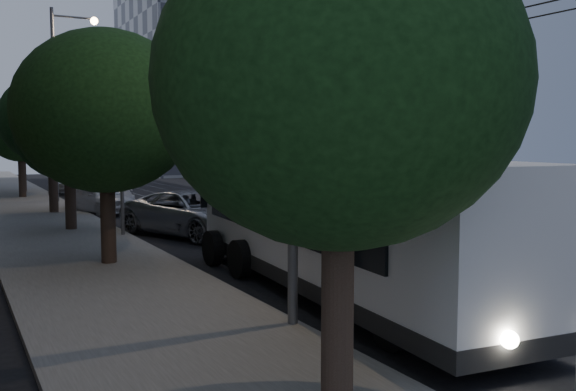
# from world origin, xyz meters

# --- Properties ---
(ground) EXTENTS (120.00, 120.00, 0.00)m
(ground) POSITION_xyz_m (0.00, 0.00, 0.00)
(ground) COLOR black
(ground) RESTS_ON ground
(sidewalk) EXTENTS (5.00, 90.00, 0.15)m
(sidewalk) POSITION_xyz_m (-7.50, 20.00, 0.07)
(sidewalk) COLOR slate
(sidewalk) RESTS_ON ground
(tram_rails) EXTENTS (4.52, 90.00, 0.02)m
(tram_rails) POSITION_xyz_m (2.50, 20.00, 0.01)
(tram_rails) COLOR #9898A0
(tram_rails) RESTS_ON ground
(overhead_wires) EXTENTS (2.23, 90.00, 6.00)m
(overhead_wires) POSITION_xyz_m (-4.97, 20.00, 3.47)
(overhead_wires) COLOR black
(overhead_wires) RESTS_ON ground
(building_distant_right) EXTENTS (22.00, 18.00, 24.00)m
(building_distant_right) POSITION_xyz_m (18.00, 55.00, 12.00)
(building_distant_right) COLOR #343843
(building_distant_right) RESTS_ON ground
(trolleybus) EXTENTS (3.64, 13.08, 5.63)m
(trolleybus) POSITION_xyz_m (-2.90, -1.13, 1.79)
(trolleybus) COLOR silver
(trolleybus) RESTS_ON ground
(pickup_silver) EXTENTS (5.01, 6.95, 1.76)m
(pickup_silver) POSITION_xyz_m (-2.70, 9.38, 0.88)
(pickup_silver) COLOR #A0A3A8
(pickup_silver) RESTS_ON ground
(car_white_a) EXTENTS (3.10, 4.97, 1.58)m
(car_white_a) POSITION_xyz_m (-4.30, 19.00, 0.79)
(car_white_a) COLOR white
(car_white_a) RESTS_ON ground
(car_white_b) EXTENTS (2.47, 4.68, 1.29)m
(car_white_b) POSITION_xyz_m (-2.70, 22.47, 0.65)
(car_white_b) COLOR #BCBBC0
(car_white_b) RESTS_ON ground
(car_white_c) EXTENTS (1.89, 4.00, 1.27)m
(car_white_c) POSITION_xyz_m (-3.35, 26.76, 0.63)
(car_white_c) COLOR silver
(car_white_c) RESTS_ON ground
(car_white_d) EXTENTS (3.56, 4.92, 1.56)m
(car_white_d) POSITION_xyz_m (-3.21, 32.50, 0.78)
(car_white_d) COLOR #B8B9BD
(car_white_d) RESTS_ON ground
(tree_0) EXTENTS (4.88, 4.88, 6.70)m
(tree_0) POSITION_xyz_m (-6.51, -7.14, 4.49)
(tree_0) COLOR #2F211A
(tree_0) RESTS_ON ground
(tree_1) EXTENTS (5.25, 5.25, 6.93)m
(tree_1) POSITION_xyz_m (-7.00, 4.63, 4.56)
(tree_1) COLOR #2F211A
(tree_1) RESTS_ON ground
(tree_2) EXTENTS (4.16, 4.16, 5.87)m
(tree_2) POSITION_xyz_m (-6.78, 12.55, 3.97)
(tree_2) COLOR #2F211A
(tree_2) RESTS_ON ground
(tree_3) EXTENTS (5.02, 5.02, 7.01)m
(tree_3) POSITION_xyz_m (-6.50, 19.28, 4.74)
(tree_3) COLOR #2F211A
(tree_3) RESTS_ON ground
(tree_4) EXTENTS (4.00, 4.00, 5.97)m
(tree_4) POSITION_xyz_m (-7.00, 29.18, 4.14)
(tree_4) COLOR #2F211A
(tree_4) RESTS_ON ground
(tree_5) EXTENTS (3.98, 3.98, 5.96)m
(tree_5) POSITION_xyz_m (-6.50, 33.85, 4.14)
(tree_5) COLOR #2F211A
(tree_5) RESTS_ON ground
(streetlamp_far) EXTENTS (2.69, 0.44, 11.30)m
(streetlamp_far) POSITION_xyz_m (-5.07, 25.12, 6.73)
(streetlamp_far) COLOR slate
(streetlamp_far) RESTS_ON ground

